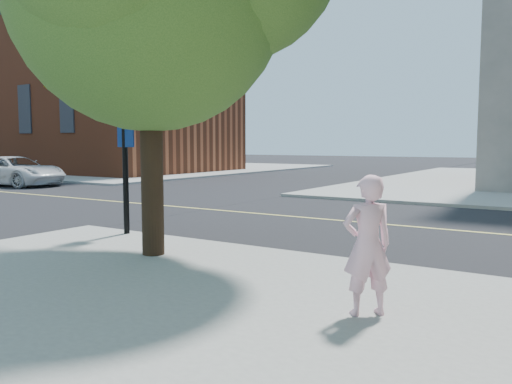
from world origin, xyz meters
The scene contains 8 objects.
ground centered at (0.00, 0.00, 0.00)m, with size 140.00×140.00×0.00m, color black.
road_ew centered at (0.00, 4.50, 0.01)m, with size 140.00×9.00×0.01m, color black.
sidewalk_nw centered at (-23.00, 21.50, 0.06)m, with size 26.00×25.00×0.12m, color gray.
church centered at (-20.00, 18.00, 7.18)m, with size 15.20×12.00×14.40m.
office_block centered at (-32.00, 21.98, 9.12)m, with size 12.00×14.08×18.00m.
man_on_phone centered at (6.70, -2.61, 0.90)m, with size 0.57×0.37×1.56m, color #F1B5C9.
signal_pole centered at (-1.47, -0.30, 3.53)m, with size 3.70×0.42×4.18m.
car_a centered at (-14.13, 6.70, 0.70)m, with size 2.33×5.05×1.40m, color silver.
Camera 1 is at (8.70, -8.04, 2.02)m, focal length 36.70 mm.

